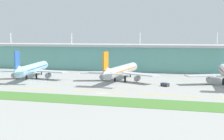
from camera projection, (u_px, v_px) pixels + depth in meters
ground_plane at (101, 93)px, 150.70m from camera, size 600.00×600.00×0.00m
terminal_building at (141, 57)px, 249.42m from camera, size 288.00×34.00×29.45m
airliner_near at (32, 69)px, 201.19m from camera, size 47.90×59.11×18.90m
airliner_middle at (121, 71)px, 189.94m from camera, size 48.64×59.34×18.90m
taxiway_stripe_mid_west at (34, 89)px, 163.14m from camera, size 28.00×0.70×0.04m
taxiway_stripe_centre at (97, 92)px, 154.13m from camera, size 28.00×0.70×0.04m
taxiway_stripe_mid_east at (168, 95)px, 145.13m from camera, size 28.00×0.70×0.04m
grass_verge at (90, 100)px, 134.78m from camera, size 300.00×18.00×0.10m
pushback_tug at (165, 84)px, 171.34m from camera, size 5.00×4.39×1.85m
safety_cone_right_wingtip at (1, 83)px, 179.72m from camera, size 0.56×0.56×0.70m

